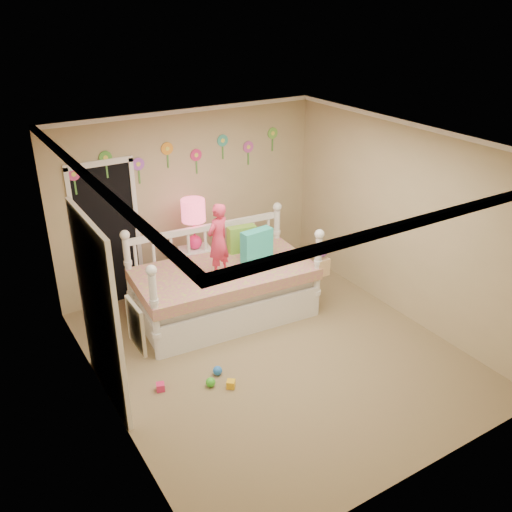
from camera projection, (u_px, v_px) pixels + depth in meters
floor at (275, 353)px, 6.82m from camera, size 4.00×4.50×0.01m
ceiling at (278, 144)px, 5.69m from camera, size 4.00×4.50×0.01m
back_wall at (190, 200)px, 7.98m from camera, size 4.00×0.01×2.60m
left_wall at (102, 305)px, 5.31m from camera, size 0.01×4.50×2.60m
right_wall at (405, 223)px, 7.20m from camera, size 0.01×4.50×2.60m
crown_molding at (278, 146)px, 5.70m from camera, size 4.00×4.50×0.06m
daybed at (223, 273)px, 7.35m from camera, size 2.46×1.45×1.28m
pillow_turquoise at (257, 245)px, 7.43m from camera, size 0.45×0.20×0.44m
pillow_lime at (242, 239)px, 7.72m from camera, size 0.41×0.20×0.37m
child at (218, 240)px, 6.93m from camera, size 0.42×0.35×0.97m
nightstand at (196, 271)px, 7.99m from camera, size 0.49×0.40×0.73m
table_lamp at (194, 217)px, 7.63m from camera, size 0.33×0.33×0.73m
closet_doorway at (108, 235)px, 7.50m from camera, size 0.90×0.04×2.07m
flower_decals at (182, 157)px, 7.65m from camera, size 3.40×0.02×0.50m
mirror_closet at (100, 312)px, 5.67m from camera, size 0.07×1.30×2.10m
wall_picture at (136, 326)px, 4.52m from camera, size 0.05×0.34×0.42m
hanging_bag at (322, 262)px, 7.32m from camera, size 0.20×0.16×0.36m
toy_scatter at (211, 402)px, 5.92m from camera, size 1.26×1.51×0.11m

